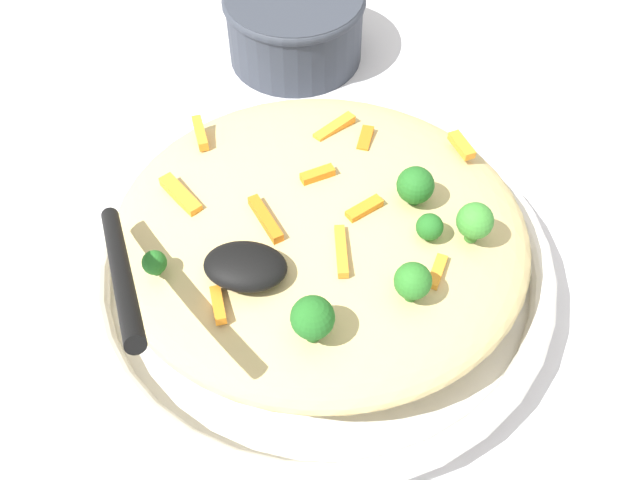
% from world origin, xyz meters
% --- Properties ---
extents(ground_plane, '(2.40, 2.40, 0.00)m').
position_xyz_m(ground_plane, '(0.00, 0.00, 0.00)').
color(ground_plane, silver).
extents(serving_bowl, '(0.37, 0.37, 0.04)m').
position_xyz_m(serving_bowl, '(0.00, 0.00, 0.02)').
color(serving_bowl, white).
rests_on(serving_bowl, ground_plane).
extents(pasta_mound, '(0.31, 0.29, 0.06)m').
position_xyz_m(pasta_mound, '(0.00, 0.00, 0.07)').
color(pasta_mound, '#D1BA7A').
rests_on(pasta_mound, serving_bowl).
extents(carrot_piece_0, '(0.03, 0.03, 0.01)m').
position_xyz_m(carrot_piece_0, '(-0.03, 0.00, 0.10)').
color(carrot_piece_0, orange).
rests_on(carrot_piece_0, pasta_mound).
extents(carrot_piece_1, '(0.02, 0.03, 0.01)m').
position_xyz_m(carrot_piece_1, '(0.10, -0.07, 0.10)').
color(carrot_piece_1, orange).
rests_on(carrot_piece_1, pasta_mound).
extents(carrot_piece_2, '(0.01, 0.03, 0.01)m').
position_xyz_m(carrot_piece_2, '(-0.09, 0.04, 0.10)').
color(carrot_piece_2, orange).
rests_on(carrot_piece_2, pasta_mound).
extents(carrot_piece_3, '(0.03, 0.04, 0.01)m').
position_xyz_m(carrot_piece_3, '(0.04, 0.02, 0.10)').
color(carrot_piece_3, orange).
rests_on(carrot_piece_3, pasta_mound).
extents(carrot_piece_4, '(0.02, 0.03, 0.01)m').
position_xyz_m(carrot_piece_4, '(0.05, 0.09, 0.10)').
color(carrot_piece_4, orange).
rests_on(carrot_piece_4, pasta_mound).
extents(carrot_piece_5, '(0.02, 0.03, 0.01)m').
position_xyz_m(carrot_piece_5, '(-0.10, -0.08, 0.10)').
color(carrot_piece_5, orange).
rests_on(carrot_piece_5, pasta_mound).
extents(carrot_piece_6, '(0.04, 0.04, 0.01)m').
position_xyz_m(carrot_piece_6, '(0.10, -0.00, 0.10)').
color(carrot_piece_6, orange).
rests_on(carrot_piece_6, pasta_mound).
extents(carrot_piece_7, '(0.01, 0.03, 0.01)m').
position_xyz_m(carrot_piece_7, '(-0.03, -0.08, 0.10)').
color(carrot_piece_7, orange).
rests_on(carrot_piece_7, pasta_mound).
extents(carrot_piece_8, '(0.01, 0.04, 0.01)m').
position_xyz_m(carrot_piece_8, '(-0.02, 0.04, 0.10)').
color(carrot_piece_8, orange).
rests_on(carrot_piece_8, pasta_mound).
extents(carrot_piece_9, '(0.03, 0.02, 0.01)m').
position_xyz_m(carrot_piece_9, '(0.01, -0.03, 0.10)').
color(carrot_piece_9, orange).
rests_on(carrot_piece_9, pasta_mound).
extents(carrot_piece_10, '(0.03, 0.04, 0.01)m').
position_xyz_m(carrot_piece_10, '(-0.00, -0.09, 0.10)').
color(carrot_piece_10, orange).
rests_on(carrot_piece_10, pasta_mound).
extents(broccoli_floret_0, '(0.03, 0.03, 0.04)m').
position_xyz_m(broccoli_floret_0, '(-0.01, 0.10, 0.11)').
color(broccoli_floret_0, '#205B1C').
rests_on(broccoli_floret_0, pasta_mound).
extents(broccoli_floret_1, '(0.02, 0.02, 0.02)m').
position_xyz_m(broccoli_floret_1, '(0.10, 0.07, 0.10)').
color(broccoli_floret_1, '#205B1C').
rests_on(broccoli_floret_1, pasta_mound).
extents(broccoli_floret_2, '(0.03, 0.03, 0.03)m').
position_xyz_m(broccoli_floret_2, '(-0.07, -0.02, 0.11)').
color(broccoli_floret_2, '#205B1C').
rests_on(broccoli_floret_2, pasta_mound).
extents(broccoli_floret_3, '(0.02, 0.02, 0.03)m').
position_xyz_m(broccoli_floret_3, '(-0.07, 0.06, 0.11)').
color(broccoli_floret_3, '#296820').
rests_on(broccoli_floret_3, pasta_mound).
extents(broccoli_floret_4, '(0.03, 0.03, 0.03)m').
position_xyz_m(broccoli_floret_4, '(-0.11, 0.01, 0.11)').
color(broccoli_floret_4, '#377928').
rests_on(broccoli_floret_4, pasta_mound).
extents(broccoli_floret_5, '(0.02, 0.02, 0.02)m').
position_xyz_m(broccoli_floret_5, '(-0.08, 0.02, 0.11)').
color(broccoli_floret_5, '#205B1C').
rests_on(broccoli_floret_5, pasta_mound).
extents(serving_spoon, '(0.14, 0.14, 0.08)m').
position_xyz_m(serving_spoon, '(0.07, 0.08, 0.12)').
color(serving_spoon, black).
rests_on(serving_spoon, pasta_mound).
extents(companion_bowl, '(0.15, 0.15, 0.07)m').
position_xyz_m(companion_bowl, '(0.07, -0.29, 0.04)').
color(companion_bowl, '#333842').
rests_on(companion_bowl, ground_plane).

